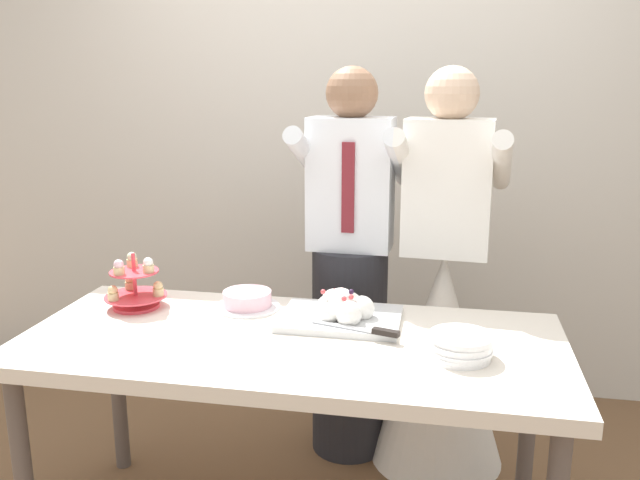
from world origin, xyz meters
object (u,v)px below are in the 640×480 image
round_cake (247,300)px  person_groom (350,287)px  plate_stack (460,346)px  cupcake_stand (135,287)px  main_cake_tray (342,311)px  dessert_table (291,358)px  person_bride (441,332)px

round_cake → person_groom: person_groom is taller
plate_stack → round_cake: size_ratio=0.85×
cupcake_stand → person_groom: 0.89m
person_groom → main_cake_tray: bearing=-84.9°
dessert_table → person_groom: (0.10, 0.66, 0.05)m
dessert_table → person_bride: size_ratio=1.08×
main_cake_tray → person_groom: bearing=95.1°
main_cake_tray → person_bride: (0.35, 0.47, -0.23)m
main_cake_tray → plate_stack: main_cake_tray is taller
person_groom → cupcake_stand: bearing=-146.9°
round_cake → plate_stack: bearing=-21.7°
main_cake_tray → dessert_table: bearing=-129.8°
dessert_table → round_cake: round_cake is taller
person_bride → plate_stack: bearing=-85.1°
plate_stack → person_bride: (-0.06, 0.70, -0.23)m
main_cake_tray → round_cake: (-0.37, 0.08, -0.01)m
main_cake_tray → plate_stack: bearing=-29.8°
dessert_table → cupcake_stand: bearing=164.5°
plate_stack → person_groom: size_ratio=0.12×
person_groom → person_bride: 0.42m
cupcake_stand → person_bride: bearing=22.2°
plate_stack → round_cake: plate_stack is taller
dessert_table → plate_stack: plate_stack is taller
dessert_table → plate_stack: 0.56m
round_cake → person_groom: (0.33, 0.41, -0.06)m
main_cake_tray → round_cake: size_ratio=1.80×
round_cake → main_cake_tray: bearing=-11.7°
dessert_table → person_groom: 0.67m
cupcake_stand → person_bride: size_ratio=0.14×
main_cake_tray → person_groom: (-0.04, 0.49, -0.07)m
dessert_table → plate_stack: (0.55, -0.06, 0.11)m
main_cake_tray → person_bride: size_ratio=0.26×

